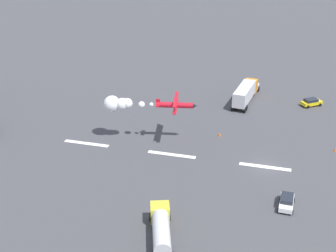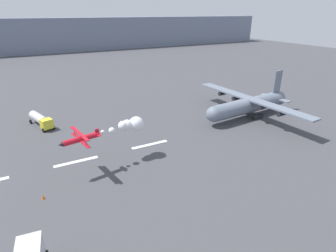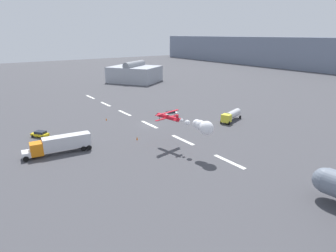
{
  "view_description": "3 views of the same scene",
  "coord_description": "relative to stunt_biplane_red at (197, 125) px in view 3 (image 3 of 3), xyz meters",
  "views": [
    {
      "loc": [
        -2.58,
        66.58,
        37.57
      ],
      "look_at": [
        15.88,
        -0.78,
        4.69
      ],
      "focal_mm": 51.39,
      "sensor_mm": 36.0,
      "label": 1
    },
    {
      "loc": [
        10.15,
        -46.39,
        25.91
      ],
      "look_at": [
        34.44,
        0.0,
        3.39
      ],
      "focal_mm": 28.66,
      "sensor_mm": 36.0,
      "label": 2
    },
    {
      "loc": [
        65.77,
        -40.18,
        24.23
      ],
      "look_at": [
        15.89,
        -4.89,
        4.63
      ],
      "focal_mm": 30.85,
      "sensor_mm": 36.0,
      "label": 3
    }
  ],
  "objects": [
    {
      "name": "runway_stripe_5",
      "position": [
        6.35,
        3.31,
        -6.64
      ],
      "size": [
        8.0,
        0.9,
        0.01
      ],
      "primitive_type": "cube",
      "color": "white",
      "rests_on": "ground"
    },
    {
      "name": "runway_stripe_4",
      "position": [
        -8.69,
        3.31,
        -6.64
      ],
      "size": [
        8.0,
        0.9,
        0.01
      ],
      "primitive_type": "cube",
      "color": "white",
      "rests_on": "ground"
    },
    {
      "name": "hangar_building",
      "position": [
        -92.49,
        36.84,
        -2.38
      ],
      "size": [
        30.44,
        28.94,
        10.64
      ],
      "color": "#9EA3AD",
      "rests_on": "ground"
    },
    {
      "name": "runway_stripe_0",
      "position": [
        -68.85,
        3.31,
        -6.64
      ],
      "size": [
        8.0,
        0.9,
        0.01
      ],
      "primitive_type": "cube",
      "color": "white",
      "rests_on": "ground"
    },
    {
      "name": "airport_staff_sedan",
      "position": [
        -27.42,
        13.39,
        -5.84
      ],
      "size": [
        2.1,
        4.22,
        1.52
      ],
      "color": "white",
      "rests_on": "ground"
    },
    {
      "name": "fuel_tanker_truck",
      "position": [
        -12.98,
        24.46,
        -4.91
      ],
      "size": [
        5.31,
        9.26,
        2.9
      ],
      "color": "yellow",
      "rests_on": "ground"
    },
    {
      "name": "traffic_cone_near",
      "position": [
        -34.47,
        -4.89,
        -6.27
      ],
      "size": [
        0.44,
        0.44,
        0.75
      ],
      "primitive_type": "cone",
      "color": "orange",
      "rests_on": "ground"
    },
    {
      "name": "stunt_biplane_red",
      "position": [
        0.0,
        0.0,
        0.0
      ],
      "size": [
        15.52,
        6.96,
        2.79
      ],
      "color": "red"
    },
    {
      "name": "runway_stripe_3",
      "position": [
        -23.73,
        3.31,
        -6.64
      ],
      "size": [
        8.0,
        0.9,
        0.01
      ],
      "primitive_type": "cube",
      "color": "white",
      "rests_on": "ground"
    },
    {
      "name": "ground_plane",
      "position": [
        -23.73,
        3.31,
        -6.65
      ],
      "size": [
        440.0,
        440.0,
        0.0
      ],
      "primitive_type": "plane",
      "color": "#424247",
      "rests_on": "ground"
    },
    {
      "name": "followme_car_yellow",
      "position": [
        -30.51,
        -23.97,
        -5.84
      ],
      "size": [
        4.42,
        3.95,
        1.52
      ],
      "color": "yellow",
      "rests_on": "ground"
    },
    {
      "name": "runway_stripe_2",
      "position": [
        -38.77,
        3.31,
        -6.64
      ],
      "size": [
        8.0,
        0.9,
        0.01
      ],
      "primitive_type": "cube",
      "color": "white",
      "rests_on": "ground"
    },
    {
      "name": "semi_truck_orange",
      "position": [
        -17.43,
        -22.72,
        -4.53
      ],
      "size": [
        4.33,
        13.88,
        3.7
      ],
      "color": "silver",
      "rests_on": "ground"
    },
    {
      "name": "traffic_cone_far",
      "position": [
        -15.05,
        -5.55,
        -6.27
      ],
      "size": [
        0.44,
        0.44,
        0.75
      ],
      "primitive_type": "cone",
      "color": "orange",
      "rests_on": "ground"
    },
    {
      "name": "runway_stripe_1",
      "position": [
        -53.81,
        3.31,
        -6.64
      ],
      "size": [
        8.0,
        0.9,
        0.01
      ],
      "primitive_type": "cube",
      "color": "white",
      "rests_on": "ground"
    }
  ]
}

